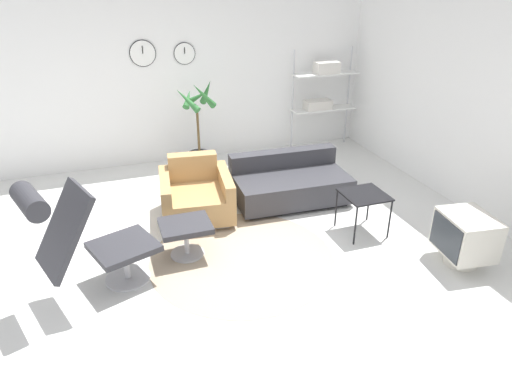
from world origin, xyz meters
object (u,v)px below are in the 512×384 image
Objects in this scene: armchair_red at (196,196)px; side_table at (364,198)px; ottoman at (186,231)px; couch_low at (289,184)px; lounge_chair at (80,232)px; potted_plant at (199,138)px; crt_television at (465,238)px; shelf_unit at (323,88)px.

armchair_red is 1.97× the size of side_table.
couch_low is at bearing 28.82° from ottoman.
potted_plant is at bearing 127.15° from lounge_chair.
crt_television is 3.86m from potted_plant.
potted_plant is at bearing -171.53° from shelf_unit.
side_table is at bearing 116.52° from couch_low.
couch_low is at bearing -127.42° from shelf_unit.
crt_television is (2.66, -1.10, 0.01)m from ottoman.
crt_television is (1.11, -1.95, 0.08)m from couch_low.
lounge_chair reaches higher than crt_television.
shelf_unit reaches higher than ottoman.
side_table is at bearing -106.51° from shelf_unit.
ottoman is at bearing -106.68° from potted_plant.
ottoman is 1.77m from couch_low.
armchair_red is 1.26m from couch_low.
lounge_chair is 2.85m from couch_low.
side_table is (2.02, -0.19, 0.15)m from ottoman.
potted_plant reaches higher than armchair_red.
ottoman is 2.29m from potted_plant.
lounge_chair is 1.80m from armchair_red.
ottoman is 3.84m from shelf_unit.
crt_television is (0.64, -0.91, -0.13)m from side_table.
side_table reaches higher than ottoman.
shelf_unit reaches higher than side_table.
couch_low is 2.25m from crt_television.
side_table is (0.47, -1.05, 0.21)m from couch_low.
lounge_chair is 2.44× the size of side_table.
side_table is at bearing 73.13° from lounge_chair.
ottoman is 2.88m from crt_television.
lounge_chair is at bearing -159.96° from ottoman.
shelf_unit reaches higher than potted_plant.
ottoman is 0.88× the size of crt_television.
potted_plant is at bearing 38.97° from crt_television.
couch_low is 0.91× the size of shelf_unit.
couch_low reaches higher than side_table.
crt_television is 3.68m from shelf_unit.
lounge_chair is 0.73× the size of shelf_unit.
armchair_red is at bearing 112.78° from lounge_chair.
couch_low is (1.26, 0.03, -0.03)m from armchair_red.
potted_plant is 2.24m from shelf_unit.
ottoman is at bearing 174.52° from side_table.
ottoman is 0.88m from armchair_red.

